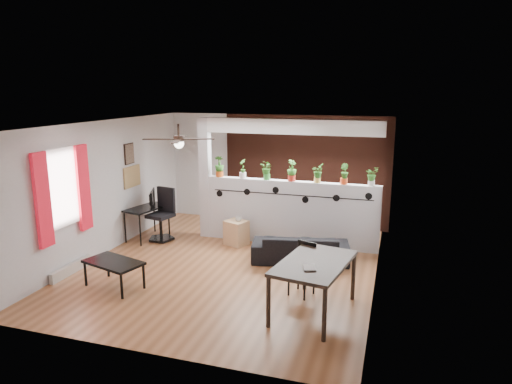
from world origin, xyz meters
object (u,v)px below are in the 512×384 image
Objects in this scene: cup at (239,219)px; office_chair at (163,218)px; potted_plant_4 at (318,173)px; dining_table at (314,267)px; potted_plant_3 at (292,170)px; folding_chair at (304,263)px; potted_plant_6 at (372,176)px; ceiling_fan at (179,141)px; potted_plant_0 at (219,166)px; potted_plant_1 at (243,168)px; computer_desk at (147,210)px; potted_plant_5 at (344,173)px; sofa at (300,248)px; coffee_table at (114,264)px; cube_shelf at (236,233)px; potted_plant_2 at (267,170)px.

office_chair reaches higher than cup.
potted_plant_4 is 0.24× the size of dining_table.
folding_chair is at bearing -71.88° from potted_plant_3.
potted_plant_6 is 2.81m from cup.
ceiling_fan is 2.52m from potted_plant_3.
potted_plant_0 reaches higher than office_chair.
potted_plant_1 is (0.55, 1.80, -0.75)m from ceiling_fan.
dining_table is at bearing -47.83° from potted_plant_0.
potted_plant_4 is 0.36× the size of computer_desk.
potted_plant_5 is (2.63, 0.00, -0.02)m from potted_plant_0.
cup is 0.08× the size of dining_table.
cup is at bearing 129.28° from dining_table.
sofa is (-0.66, -0.90, -1.32)m from potted_plant_5.
potted_plant_3 reaches higher than coffee_table.
potted_plant_6 is 0.34× the size of office_chair.
ceiling_fan is 1.08× the size of office_chair.
cup is at bearing -171.81° from potted_plant_6.
potted_plant_0 is 1.58m from potted_plant_3.
sofa is (-0.13, -0.90, -1.30)m from potted_plant_4.
sofa is at bearing 104.20° from folding_chair.
potted_plant_1 reaches higher than cup.
folding_chair is at bearing -51.48° from potted_plant_1.
potted_plant_1 is 1.07m from cup.
cube_shelf is at bearing 69.76° from ceiling_fan.
potted_plant_4 is at bearing 99.32° from dining_table.
dining_table is (3.68, -2.29, 0.21)m from office_chair.
potted_plant_2 is at bearing 180.00° from potted_plant_5.
potted_plant_6 is at bearing 7.07° from computer_desk.
potted_plant_6 is at bearing 78.32° from dining_table.
ceiling_fan is at bearing -111.99° from cup.
potted_plant_5 is at bearing 88.78° from dining_table.
potted_plant_1 reaches higher than potted_plant_4.
computer_desk is at bearing 156.13° from folding_chair.
potted_plant_0 is 2.55m from sofa.
potted_plant_3 is at bearing 52.32° from coffee_table.
potted_plant_5 reaches higher than potted_plant_2.
ceiling_fan is at bearing -40.31° from computer_desk.
cube_shelf is at bearing -171.97° from potted_plant_6.
coffee_table is (-1.20, -2.57, 0.14)m from cube_shelf.
sofa is (0.39, -0.90, -1.33)m from potted_plant_3.
cup is (0.56, -0.37, -1.02)m from potted_plant_0.
dining_table is at bearing -54.23° from potted_plant_1.
potted_plant_5 is (2.65, 1.80, -0.75)m from ceiling_fan.
dining_table is (-0.59, -2.84, -0.85)m from potted_plant_6.
potted_plant_1 is at bearing 180.00° from potted_plant_4.
potted_plant_3 reaches higher than potted_plant_4.
potted_plant_2 reaches higher than cube_shelf.
potted_plant_3 is at bearing 41.23° from cube_shelf.
cube_shelf is 4.12× the size of cup.
computer_desk is (-4.63, -0.57, -0.91)m from potted_plant_6.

